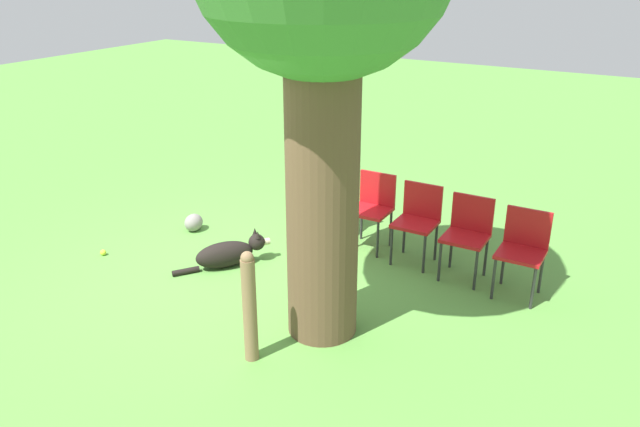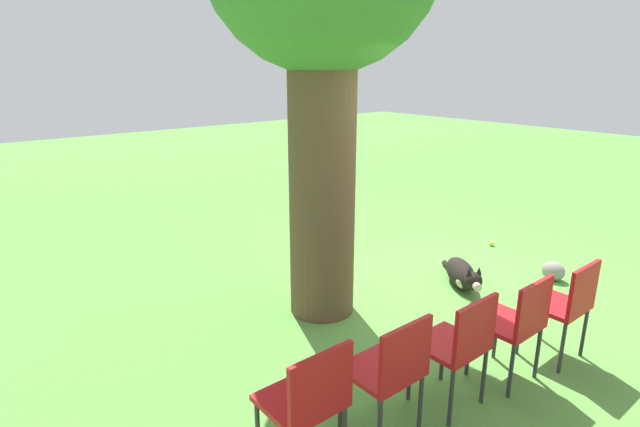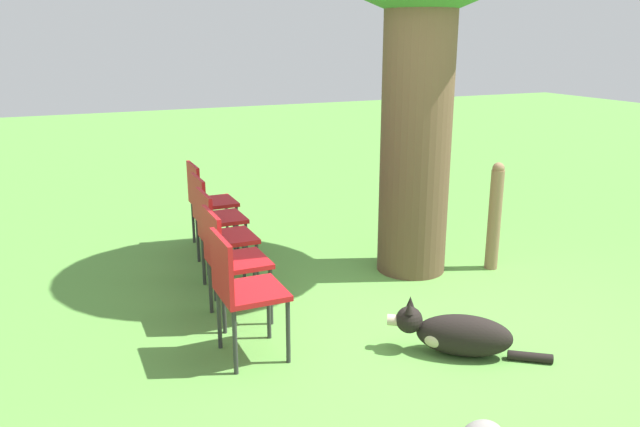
# 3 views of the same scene
# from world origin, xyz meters

# --- Properties ---
(ground_plane) EXTENTS (30.00, 30.00, 0.00)m
(ground_plane) POSITION_xyz_m (0.00, 0.00, 0.00)
(ground_plane) COLOR #56933D
(dog) EXTENTS (0.93, 0.72, 0.37)m
(dog) POSITION_xyz_m (-0.20, -0.34, 0.15)
(dog) COLOR black
(dog) RESTS_ON ground_plane
(fence_post) EXTENTS (0.12, 0.12, 1.00)m
(fence_post) POSITION_xyz_m (1.09, 0.87, 0.51)
(fence_post) COLOR #846647
(fence_post) RESTS_ON ground_plane
(red_chair_0) EXTENTS (0.42, 0.44, 0.87)m
(red_chair_0) POSITION_xyz_m (-1.53, 0.20, 0.52)
(red_chair_0) COLOR #B21419
(red_chair_0) RESTS_ON ground_plane
(red_chair_1) EXTENTS (0.42, 0.44, 0.87)m
(red_chair_1) POSITION_xyz_m (-1.44, 0.78, 0.52)
(red_chair_1) COLOR #B21419
(red_chair_1) RESTS_ON ground_plane
(red_chair_2) EXTENTS (0.42, 0.44, 0.87)m
(red_chair_2) POSITION_xyz_m (-1.35, 1.37, 0.52)
(red_chair_2) COLOR #B21419
(red_chair_2) RESTS_ON ground_plane
(red_chair_3) EXTENTS (0.42, 0.44, 0.87)m
(red_chair_3) POSITION_xyz_m (-1.26, 1.96, 0.52)
(red_chair_3) COLOR #B21419
(red_chair_3) RESTS_ON ground_plane
(red_chair_4) EXTENTS (0.42, 0.44, 0.87)m
(red_chair_4) POSITION_xyz_m (-1.17, 2.54, 0.52)
(red_chair_4) COLOR #B21419
(red_chair_4) RESTS_ON ground_plane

